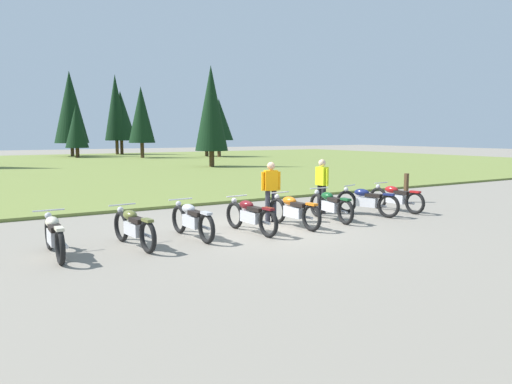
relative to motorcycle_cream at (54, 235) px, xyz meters
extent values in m
plane|color=gray|center=(5.18, 0.18, -0.44)|extent=(140.00, 140.00, 0.00)
cube|color=olive|center=(5.18, 26.76, -0.39)|extent=(80.00, 44.00, 0.10)
cylinder|color=#47331E|center=(8.57, 43.63, 0.30)|extent=(0.36, 0.36, 1.47)
cone|color=black|center=(8.57, 43.63, 4.77)|extent=(3.46, 3.46, 7.47)
cylinder|color=#47331E|center=(13.71, 36.24, 0.35)|extent=(0.36, 0.36, 1.57)
cone|color=black|center=(13.71, 36.24, 3.84)|extent=(2.56, 2.56, 5.43)
cylinder|color=#47331E|center=(13.77, 45.40, 0.41)|extent=(0.36, 0.36, 1.69)
cone|color=black|center=(13.77, 45.40, 4.95)|extent=(2.60, 2.60, 7.40)
cylinder|color=#47331E|center=(13.87, 21.17, 0.18)|extent=(0.36, 0.36, 1.24)
cone|color=black|center=(13.87, 21.17, 3.80)|extent=(2.35, 2.35, 6.01)
cylinder|color=#47331E|center=(21.12, 34.24, 0.46)|extent=(0.36, 0.36, 1.80)
cone|color=black|center=(21.12, 34.24, 3.44)|extent=(2.93, 2.93, 4.16)
cylinder|color=#47331E|center=(8.42, 40.26, 0.09)|extent=(0.36, 0.36, 1.06)
cone|color=black|center=(8.42, 40.26, 2.72)|extent=(2.24, 2.24, 4.19)
cylinder|color=#47331E|center=(14.38, 45.63, 0.41)|extent=(0.36, 0.36, 1.69)
cone|color=black|center=(14.38, 45.63, 4.04)|extent=(3.37, 3.37, 5.59)
cylinder|color=#47331E|center=(20.58, 36.04, 0.07)|extent=(0.36, 0.36, 1.01)
cone|color=black|center=(20.58, 36.04, 3.48)|extent=(2.00, 2.00, 5.81)
torus|color=black|center=(0.01, 0.69, -0.09)|extent=(0.11, 0.70, 0.70)
torus|color=black|center=(-0.01, -0.71, -0.09)|extent=(0.11, 0.70, 0.70)
cube|color=silver|center=(0.00, -0.01, -0.04)|extent=(0.21, 0.64, 0.28)
ellipsoid|color=beige|center=(0.00, 0.17, 0.24)|extent=(0.27, 0.48, 0.22)
cube|color=black|center=(0.00, -0.23, 0.18)|extent=(0.23, 0.48, 0.10)
cube|color=beige|center=(-0.01, -0.71, 0.25)|extent=(0.14, 0.32, 0.06)
cylinder|color=silver|center=(0.00, 0.59, 0.42)|extent=(0.62, 0.04, 0.03)
sphere|color=silver|center=(0.01, 0.71, 0.29)|extent=(0.14, 0.14, 0.14)
cylinder|color=silver|center=(0.13, -0.31, -0.14)|extent=(0.08, 0.55, 0.07)
torus|color=black|center=(1.53, 0.69, -0.09)|extent=(0.17, 0.71, 0.70)
torus|color=black|center=(1.68, -0.70, -0.09)|extent=(0.17, 0.71, 0.70)
cube|color=silver|center=(1.61, 0.00, -0.04)|extent=(0.27, 0.66, 0.28)
ellipsoid|color=brown|center=(1.59, 0.17, 0.24)|extent=(0.31, 0.50, 0.22)
cube|color=black|center=(1.63, -0.22, 0.18)|extent=(0.27, 0.50, 0.10)
cube|color=brown|center=(1.68, -0.70, 0.25)|extent=(0.17, 0.33, 0.06)
cylinder|color=silver|center=(1.54, 0.59, 0.42)|extent=(0.62, 0.10, 0.03)
sphere|color=silver|center=(1.53, 0.71, 0.29)|extent=(0.14, 0.14, 0.14)
cylinder|color=silver|center=(1.78, -0.29, -0.14)|extent=(0.13, 0.55, 0.07)
torus|color=black|center=(3.02, 0.88, -0.09)|extent=(0.14, 0.70, 0.70)
torus|color=black|center=(3.09, -0.52, -0.09)|extent=(0.14, 0.70, 0.70)
cube|color=silver|center=(3.06, 0.18, -0.04)|extent=(0.23, 0.65, 0.28)
ellipsoid|color=#B7B7BC|center=(3.05, 0.36, 0.24)|extent=(0.29, 0.49, 0.22)
cube|color=black|center=(3.07, -0.04, 0.18)|extent=(0.25, 0.49, 0.10)
cube|color=#B7B7BC|center=(3.09, -0.52, 0.25)|extent=(0.16, 0.33, 0.06)
cylinder|color=silver|center=(3.02, 0.78, 0.42)|extent=(0.62, 0.07, 0.03)
sphere|color=silver|center=(3.02, 0.90, 0.29)|extent=(0.14, 0.14, 0.14)
cylinder|color=silver|center=(3.21, -0.11, -0.14)|extent=(0.10, 0.55, 0.07)
torus|color=black|center=(4.48, 0.69, -0.09)|extent=(0.17, 0.71, 0.70)
torus|color=black|center=(4.62, -0.70, -0.09)|extent=(0.17, 0.71, 0.70)
cube|color=silver|center=(4.55, 0.00, -0.04)|extent=(0.26, 0.66, 0.28)
ellipsoid|color=maroon|center=(4.53, 0.18, 0.24)|extent=(0.31, 0.50, 0.22)
cube|color=black|center=(4.57, -0.22, 0.18)|extent=(0.27, 0.50, 0.10)
cube|color=maroon|center=(4.62, -0.70, 0.25)|extent=(0.17, 0.33, 0.06)
cylinder|color=silver|center=(4.49, 0.60, 0.42)|extent=(0.62, 0.09, 0.03)
sphere|color=silver|center=(4.48, 0.71, 0.29)|extent=(0.14, 0.14, 0.14)
cylinder|color=silver|center=(4.72, -0.29, -0.14)|extent=(0.12, 0.55, 0.07)
torus|color=black|center=(5.85, 0.75, -0.09)|extent=(0.15, 0.71, 0.70)
torus|color=black|center=(5.94, -0.64, -0.09)|extent=(0.15, 0.71, 0.70)
cube|color=silver|center=(5.90, 0.05, -0.04)|extent=(0.24, 0.65, 0.28)
ellipsoid|color=orange|center=(5.88, 0.23, 0.24)|extent=(0.29, 0.50, 0.22)
cube|color=black|center=(5.91, -0.17, 0.18)|extent=(0.25, 0.49, 0.10)
cube|color=orange|center=(5.94, -0.64, 0.25)|extent=(0.16, 0.33, 0.06)
cylinder|color=silver|center=(5.86, 0.65, 0.42)|extent=(0.62, 0.07, 0.03)
sphere|color=silver|center=(5.85, 0.77, 0.29)|extent=(0.14, 0.14, 0.14)
cylinder|color=silver|center=(6.06, -0.24, -0.14)|extent=(0.11, 0.55, 0.07)
torus|color=black|center=(7.43, 1.00, -0.09)|extent=(0.16, 0.71, 0.70)
torus|color=black|center=(7.30, -0.39, -0.09)|extent=(0.16, 0.71, 0.70)
cube|color=silver|center=(7.36, 0.30, -0.04)|extent=(0.26, 0.66, 0.28)
ellipsoid|color=#144C23|center=(7.38, 0.48, 0.24)|extent=(0.30, 0.50, 0.22)
cube|color=black|center=(7.34, 0.09, 0.18)|extent=(0.26, 0.50, 0.10)
cube|color=#144C23|center=(7.30, -0.39, 0.25)|extent=(0.17, 0.33, 0.06)
cylinder|color=silver|center=(7.42, 0.90, 0.42)|extent=(0.62, 0.09, 0.03)
sphere|color=silver|center=(7.43, 1.02, 0.29)|extent=(0.14, 0.14, 0.14)
cylinder|color=silver|center=(7.47, -0.01, -0.14)|extent=(0.12, 0.55, 0.07)
torus|color=black|center=(8.65, 1.09, -0.09)|extent=(0.31, 0.70, 0.70)
torus|color=black|center=(9.08, -0.25, -0.09)|extent=(0.31, 0.70, 0.70)
cube|color=silver|center=(8.87, 0.42, -0.04)|extent=(0.39, 0.67, 0.28)
ellipsoid|color=navy|center=(8.81, 0.59, 0.24)|extent=(0.39, 0.54, 0.22)
cube|color=black|center=(8.93, 0.21, 0.18)|extent=(0.36, 0.52, 0.10)
cube|color=navy|center=(9.08, -0.25, 0.25)|extent=(0.23, 0.35, 0.06)
cylinder|color=silver|center=(8.68, 0.99, 0.42)|extent=(0.60, 0.22, 0.03)
sphere|color=silver|center=(8.65, 1.11, 0.29)|extent=(0.14, 0.14, 0.14)
cylinder|color=silver|center=(9.09, 0.18, -0.14)|extent=(0.23, 0.55, 0.07)
torus|color=black|center=(10.12, 1.19, -0.09)|extent=(0.17, 0.71, 0.70)
torus|color=black|center=(10.25, -0.20, -0.09)|extent=(0.17, 0.71, 0.70)
cube|color=silver|center=(10.18, 0.49, -0.04)|extent=(0.26, 0.66, 0.28)
ellipsoid|color=#AD1919|center=(10.17, 0.67, 0.24)|extent=(0.30, 0.50, 0.22)
cube|color=black|center=(10.21, 0.27, 0.18)|extent=(0.27, 0.50, 0.10)
cube|color=#AD1919|center=(10.25, -0.20, 0.25)|extent=(0.17, 0.33, 0.06)
cylinder|color=silver|center=(10.13, 1.09, 0.42)|extent=(0.62, 0.09, 0.03)
sphere|color=silver|center=(10.12, 1.21, 0.29)|extent=(0.14, 0.14, 0.14)
cylinder|color=silver|center=(10.35, 0.21, -0.14)|extent=(0.12, 0.55, 0.07)
cylinder|color=black|center=(7.90, 1.48, 0.00)|extent=(0.14, 0.14, 0.88)
cylinder|color=black|center=(7.91, 1.30, 0.00)|extent=(0.14, 0.14, 0.88)
cube|color=#D8EA19|center=(7.91, 1.39, 0.72)|extent=(0.25, 0.38, 0.56)
sphere|color=beige|center=(7.91, 1.39, 1.12)|extent=(0.22, 0.22, 0.22)
cylinder|color=#D8EA19|center=(7.89, 1.62, 0.70)|extent=(0.09, 0.09, 0.52)
cylinder|color=#D8EA19|center=(7.93, 1.16, 0.70)|extent=(0.09, 0.09, 0.52)
cylinder|color=#2D2D38|center=(5.73, 1.06, 0.00)|extent=(0.14, 0.14, 0.88)
cylinder|color=#2D2D38|center=(5.90, 1.00, 0.00)|extent=(0.14, 0.14, 0.88)
cube|color=orange|center=(5.82, 1.03, 0.72)|extent=(0.41, 0.32, 0.56)
sphere|color=tan|center=(5.82, 1.03, 1.12)|extent=(0.22, 0.22, 0.22)
cylinder|color=orange|center=(5.60, 1.10, 0.70)|extent=(0.09, 0.09, 0.52)
cylinder|color=orange|center=(6.03, 0.96, 0.70)|extent=(0.09, 0.09, 0.52)
cube|color=#47331E|center=(12.09, 1.77, 0.08)|extent=(0.12, 0.12, 1.03)
camera|label=1|loc=(-1.48, -10.17, 2.01)|focal=34.01mm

